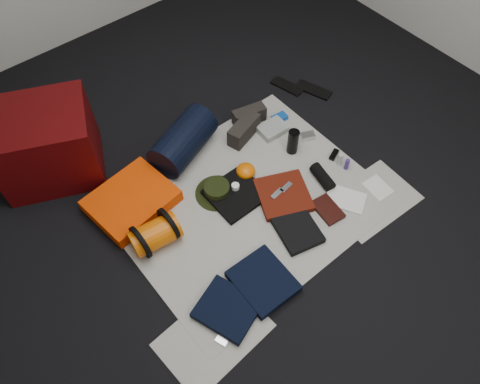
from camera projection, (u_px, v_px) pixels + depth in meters
floor at (247, 204)px, 3.07m from camera, size 4.50×4.50×0.02m
newspaper_mat at (247, 203)px, 3.06m from camera, size 1.60×1.30×0.01m
newspaper_sheet_front_left at (214, 335)px, 2.56m from camera, size 0.61×0.44×0.00m
newspaper_sheet_front_right at (372, 199)px, 3.07m from camera, size 0.60×0.43×0.00m
red_cabinet at (46, 144)px, 3.01m from camera, size 0.77×0.72×0.51m
sleeping_pad at (132, 201)px, 3.01m from camera, size 0.56×0.48×0.09m
stuff_sack at (155, 235)px, 2.82m from camera, size 0.32×0.21×0.17m
sack_strap_left at (141, 242)px, 2.76m from camera, size 0.02×0.22×0.22m
sack_strap_right at (169, 224)px, 2.83m from camera, size 0.02×0.22×0.22m
navy_duffel at (183, 141)px, 3.19m from camera, size 0.55×0.42×0.26m
boonie_brim at (217, 193)px, 3.09m from camera, size 0.37×0.37×0.01m
boonie_crown at (217, 189)px, 3.06m from camera, size 0.17×0.17×0.08m
hiking_boot_left at (244, 130)px, 3.33m from camera, size 0.30×0.18×0.14m
hiking_boot_right at (249, 116)px, 3.42m from camera, size 0.26×0.15×0.12m
flip_flop_left at (287, 86)px, 3.68m from camera, size 0.15×0.28×0.01m
flip_flop_right at (313, 90)px, 3.66m from camera, size 0.19×0.30×0.02m
trousers_navy_a at (227, 309)px, 2.61m from camera, size 0.37×0.39×0.05m
trousers_navy_b at (263, 281)px, 2.71m from camera, size 0.32×0.36×0.05m
trousers_charcoal at (298, 231)px, 2.91m from camera, size 0.30×0.32×0.04m
black_tshirt at (236, 194)px, 3.07m from camera, size 0.35×0.32×0.03m
red_shirt at (283, 195)px, 3.06m from camera, size 0.43×0.43×0.04m
orange_stuff_sack at (246, 171)px, 3.15m from camera, size 0.14×0.14×0.09m
first_aid_pouch at (273, 129)px, 3.39m from camera, size 0.21×0.16×0.05m
water_bottle at (293, 142)px, 3.23m from camera, size 0.10×0.10×0.19m
speaker at (323, 177)px, 3.12m from camera, size 0.12×0.22×0.08m
compact_camera at (307, 136)px, 3.36m from camera, size 0.12×0.10×0.04m
cyan_case at (280, 118)px, 3.46m from camera, size 0.12×0.08×0.04m
toiletry_purple at (347, 164)px, 3.18m from camera, size 0.04×0.04×0.09m
toiletry_clear at (340, 159)px, 3.19m from camera, size 0.04×0.04×0.10m
paperback_book at (328, 210)px, 3.00m from camera, size 0.16×0.22×0.03m
map_booklet at (345, 199)px, 3.06m from camera, size 0.27×0.30×0.01m
map_printout at (378, 188)px, 3.12m from camera, size 0.15×0.19×0.01m
sunglasses at (334, 155)px, 3.27m from camera, size 0.10×0.07×0.02m
key_cluster at (223, 338)px, 2.54m from camera, size 0.09×0.09×0.01m
tape_roll at (235, 187)px, 3.06m from camera, size 0.05×0.05×0.04m
energy_bar_a at (277, 194)px, 3.03m from camera, size 0.10×0.05×0.01m
energy_bar_b at (286, 187)px, 3.06m from camera, size 0.10×0.05×0.01m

